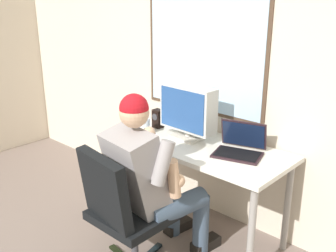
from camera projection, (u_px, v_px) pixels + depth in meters
The scene contains 8 objects.
wall_rear at pixel (229, 54), 3.13m from camera, with size 5.69×0.08×2.78m.
desk at pixel (199, 155), 3.10m from camera, with size 1.41×0.63×0.76m.
office_chair at pixel (121, 207), 2.63m from camera, with size 0.61×0.62×0.93m.
person_seated at pixel (152, 177), 2.75m from camera, with size 0.56×0.85×1.27m.
crt_monitor at pixel (188, 109), 3.12m from camera, with size 0.48×0.20×0.42m.
laptop at pixel (240, 145), 2.89m from camera, with size 0.40×0.37×0.22m.
wine_glass at pixel (144, 123), 3.26m from camera, with size 0.09×0.09×0.13m.
desk_speaker at pixel (158, 119), 3.41m from camera, with size 0.08×0.08×0.16m.
Camera 1 is at (1.77, -0.31, 1.89)m, focal length 43.16 mm.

